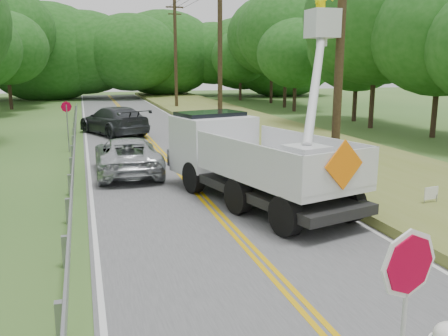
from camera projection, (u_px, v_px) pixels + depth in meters
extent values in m
plane|color=#376328|center=(330.00, 336.00, 7.72)|extent=(140.00, 140.00, 0.00)
cube|color=#4F5052|center=(172.00, 164.00, 20.85)|extent=(7.20, 96.00, 0.02)
cube|color=#DCA609|center=(170.00, 164.00, 20.82)|extent=(0.12, 96.00, 0.00)
cube|color=#DCA609|center=(174.00, 164.00, 20.88)|extent=(0.12, 96.00, 0.00)
cube|color=silver|center=(89.00, 169.00, 19.90)|extent=(0.12, 96.00, 0.00)
cube|color=silver|center=(248.00, 159.00, 21.79)|extent=(0.12, 96.00, 0.00)
cube|color=gray|center=(60.00, 323.00, 7.46)|extent=(0.12, 0.14, 0.70)
cube|color=gray|center=(65.00, 252.00, 10.27)|extent=(0.12, 0.14, 0.70)
cube|color=gray|center=(68.00, 211.00, 13.09)|extent=(0.12, 0.14, 0.70)
cube|color=gray|center=(70.00, 185.00, 15.90)|extent=(0.12, 0.14, 0.70)
cube|color=gray|center=(71.00, 167.00, 18.72)|extent=(0.12, 0.14, 0.70)
cube|color=gray|center=(72.00, 153.00, 21.53)|extent=(0.12, 0.14, 0.70)
cube|color=gray|center=(73.00, 143.00, 24.34)|extent=(0.12, 0.14, 0.70)
cube|color=gray|center=(74.00, 134.00, 27.16)|extent=(0.12, 0.14, 0.70)
cube|color=gray|center=(74.00, 128.00, 29.97)|extent=(0.12, 0.14, 0.70)
cube|color=gray|center=(75.00, 122.00, 32.79)|extent=(0.12, 0.14, 0.70)
cube|color=gray|center=(75.00, 118.00, 35.60)|extent=(0.12, 0.14, 0.70)
cube|color=gray|center=(75.00, 114.00, 38.42)|extent=(0.12, 0.14, 0.70)
cube|color=gray|center=(76.00, 110.00, 41.23)|extent=(0.12, 0.14, 0.70)
cube|color=gray|center=(74.00, 151.00, 20.57)|extent=(0.05, 48.00, 0.34)
cylinder|color=black|center=(340.00, 41.00, 16.48)|extent=(0.30, 0.30, 10.00)
cylinder|color=black|center=(220.00, 51.00, 30.55)|extent=(0.30, 0.30, 10.00)
cylinder|color=black|center=(176.00, 55.00, 44.62)|extent=(0.30, 0.30, 10.00)
cube|color=black|center=(175.00, 7.00, 43.73)|extent=(1.60, 0.12, 0.12)
cube|color=black|center=(175.00, 14.00, 43.86)|extent=(1.20, 0.10, 0.10)
cube|color=olive|center=(321.00, 153.00, 22.77)|extent=(7.00, 96.00, 0.30)
cylinder|color=#332319|center=(10.00, 92.00, 45.26)|extent=(0.32, 0.32, 3.26)
ellipsoid|color=#194D13|center=(6.00, 48.00, 44.42)|extent=(7.60, 7.60, 6.69)
cylinder|color=#332319|center=(9.00, 83.00, 50.74)|extent=(0.32, 0.32, 4.37)
ellipsoid|color=#194D13|center=(4.00, 30.00, 49.61)|extent=(10.20, 10.20, 8.98)
cylinder|color=#332319|center=(435.00, 108.00, 28.00)|extent=(0.32, 0.32, 3.42)
ellipsoid|color=#194D13|center=(442.00, 33.00, 27.12)|extent=(7.97, 7.97, 7.01)
cylinder|color=#332319|center=(372.00, 97.00, 32.03)|extent=(0.32, 0.32, 4.08)
ellipsoid|color=#194D13|center=(377.00, 19.00, 30.97)|extent=(9.52, 9.52, 8.37)
cylinder|color=#332319|center=(355.00, 100.00, 35.96)|extent=(0.32, 0.32, 3.16)
ellipsoid|color=#194D13|center=(358.00, 46.00, 35.15)|extent=(7.38, 7.38, 6.49)
cylinder|color=#332319|center=(295.00, 95.00, 43.40)|extent=(0.32, 0.32, 2.96)
ellipsoid|color=#194D13|center=(296.00, 53.00, 42.64)|extent=(6.90, 6.90, 6.07)
cylinder|color=#332319|center=(285.00, 86.00, 47.14)|extent=(0.32, 0.32, 4.09)
ellipsoid|color=#194D13|center=(286.00, 33.00, 46.08)|extent=(9.53, 9.53, 8.39)
cylinder|color=#332319|center=(271.00, 84.00, 52.40)|extent=(0.32, 0.32, 4.12)
ellipsoid|color=#194D13|center=(272.00, 36.00, 51.34)|extent=(9.61, 9.61, 8.45)
cylinder|color=#332319|center=(240.00, 88.00, 56.38)|extent=(0.32, 0.32, 2.88)
ellipsoid|color=#194D13|center=(240.00, 57.00, 55.63)|extent=(6.71, 6.71, 5.91)
ellipsoid|color=#194D13|center=(3.00, 52.00, 56.96)|extent=(10.09, 7.57, 7.57)
ellipsoid|color=#194D13|center=(46.00, 52.00, 57.46)|extent=(15.62, 11.72, 11.72)
ellipsoid|color=#194D13|center=(84.00, 53.00, 58.41)|extent=(13.28, 9.96, 9.96)
ellipsoid|color=#194D13|center=(131.00, 53.00, 58.26)|extent=(12.24, 9.18, 9.18)
ellipsoid|color=#194D13|center=(164.00, 53.00, 62.71)|extent=(14.57, 10.93, 10.93)
ellipsoid|color=#194D13|center=(214.00, 53.00, 63.71)|extent=(10.70, 8.03, 8.03)
ellipsoid|color=#194D13|center=(244.00, 53.00, 63.95)|extent=(12.58, 9.43, 9.43)
ellipsoid|color=#194D13|center=(283.00, 53.00, 63.35)|extent=(15.30, 11.47, 11.47)
cylinder|color=#A90026|center=(409.00, 264.00, 4.45)|extent=(0.67, 0.17, 0.68)
cylinder|color=black|center=(286.00, 216.00, 12.04)|extent=(0.59, 1.09, 1.04)
cylinder|color=black|center=(349.00, 203.00, 13.15)|extent=(0.59, 1.09, 1.04)
cylinder|color=black|center=(238.00, 196.00, 13.86)|extent=(0.59, 1.09, 1.04)
cylinder|color=black|center=(297.00, 186.00, 14.96)|extent=(0.59, 1.09, 1.04)
cylinder|color=black|center=(193.00, 177.00, 16.12)|extent=(0.59, 1.09, 1.04)
cylinder|color=black|center=(248.00, 170.00, 17.23)|extent=(0.59, 1.09, 1.04)
cube|color=black|center=(262.00, 186.00, 14.67)|extent=(4.02, 7.31, 0.27)
cube|color=silver|center=(278.00, 173.00, 13.92)|extent=(3.72, 5.48, 0.24)
cube|color=silver|center=(243.00, 159.00, 13.18)|extent=(1.36, 4.85, 0.98)
cube|color=silver|center=(311.00, 151.00, 14.43)|extent=(1.36, 4.85, 0.98)
cube|color=silver|center=(341.00, 171.00, 11.73)|extent=(2.43, 0.71, 0.98)
cube|color=silver|center=(213.00, 144.00, 16.93)|extent=(2.90, 2.63, 1.96)
cube|color=black|center=(210.00, 123.00, 16.96)|extent=(2.47, 1.93, 0.82)
cube|color=silver|center=(306.00, 162.00, 12.80)|extent=(1.20, 1.20, 0.87)
cube|color=silver|center=(322.00, 24.00, 16.17)|extent=(0.92, 0.92, 0.92)
cube|color=orange|center=(344.00, 165.00, 11.63)|extent=(1.20, 0.36, 1.23)
imported|color=#B4B9BC|center=(127.00, 155.00, 18.91)|extent=(2.46, 5.19, 1.43)
imported|color=#323639|center=(114.00, 121.00, 29.29)|extent=(4.42, 6.29, 1.69)
cylinder|color=gray|center=(68.00, 129.00, 23.45)|extent=(0.06, 0.06, 2.32)
cylinder|color=#A90026|center=(66.00, 107.00, 23.23)|extent=(0.50, 0.21, 0.53)
cube|color=white|center=(431.00, 193.00, 14.03)|extent=(0.52, 0.12, 0.37)
cylinder|color=gray|center=(424.00, 204.00, 14.04)|extent=(0.02, 0.02, 0.53)
cylinder|color=gray|center=(436.00, 203.00, 14.15)|extent=(0.02, 0.02, 0.53)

